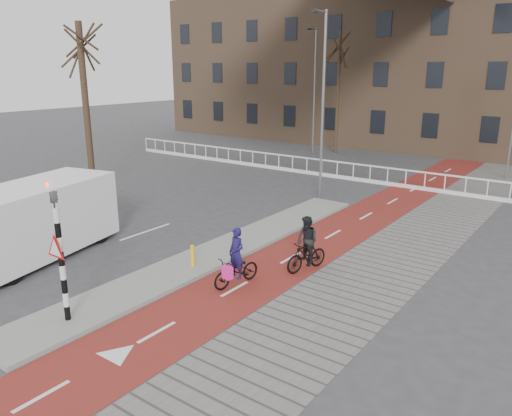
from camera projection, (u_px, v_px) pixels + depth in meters
The scene contains 15 objects.
ground at pixel (146, 301), 13.63m from camera, with size 120.00×120.00×0.00m, color #38383A.
bike_lane at pixel (356, 222), 20.53m from camera, with size 2.50×60.00×0.01m, color maroon.
sidewalk at pixel (423, 235), 18.94m from camera, with size 3.00×60.00×0.01m, color slate.
curb_island at pixel (221, 251), 17.12m from camera, with size 1.80×16.00×0.12m, color gray.
traffic_signal at pixel (59, 249), 11.86m from camera, with size 0.80×0.80×3.68m.
bollard at pixel (193, 256), 15.58m from camera, with size 0.12×0.12×0.69m, color yellow.
cyclist_near at pixel (236, 266), 14.45m from camera, with size 0.87×1.72×1.74m.
cyclist_far at pixel (307, 248), 15.46m from camera, with size 0.89×1.66×1.75m.
van at pixel (33, 220), 16.43m from camera, with size 3.54×6.09×2.46m.
railing at pixel (307, 169), 29.58m from camera, with size 28.00×0.10×0.99m.
townhouse_row at pixel (433, 44), 38.01m from camera, with size 46.00×10.00×15.90m.
tree_left at pixel (86, 110), 24.38m from camera, with size 0.32×0.32×8.21m, color #2F2315.
tree_mid at pixel (338, 94), 35.63m from camera, with size 0.22×0.22×8.52m, color #2F2315.
streetlight_near at pixel (323, 108), 23.12m from camera, with size 0.12×0.12×8.58m, color slate.
streetlight_left at pixel (314, 92), 35.90m from camera, with size 0.12×0.12×8.75m, color slate.
Camera 1 is at (9.77, -8.23, 6.18)m, focal length 35.00 mm.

